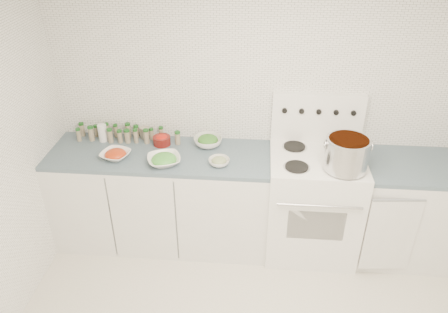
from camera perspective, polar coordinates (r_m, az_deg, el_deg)
room_walls at (r=2.22m, az=4.59°, el=-1.39°), size 3.54×3.04×2.52m
counter_left at (r=3.92m, az=-7.99°, el=-5.28°), size 1.85×0.62×0.90m
stove at (r=3.83m, az=11.46°, el=-5.69°), size 0.76×0.70×1.36m
counter_right at (r=4.05m, az=23.08°, el=-6.46°), size 0.89×0.67×0.90m
stock_pot at (r=3.41m, az=15.76°, el=0.50°), size 0.35×0.33×0.25m
bowl_tomato at (r=3.66m, az=-13.99°, el=0.26°), size 0.28×0.28×0.08m
bowl_snowpea at (r=3.51m, az=-7.85°, el=-0.41°), size 0.33×0.33×0.09m
bowl_broccoli at (r=3.73m, az=-2.11°, el=2.05°), size 0.24×0.24×0.10m
bowl_zucchini at (r=3.46m, az=-0.65°, el=-0.64°), size 0.19×0.19×0.07m
bowl_pepper at (r=3.78m, az=-8.12°, el=2.18°), size 0.15×0.15×0.09m
salt_canister at (r=3.93m, az=-15.56°, el=2.98°), size 0.10×0.10×0.15m
tin_can at (r=3.91m, az=-10.33°, el=3.07°), size 0.10×0.10×0.10m
spice_cluster at (r=3.91m, az=-13.12°, el=2.95°), size 0.92×0.15×0.14m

